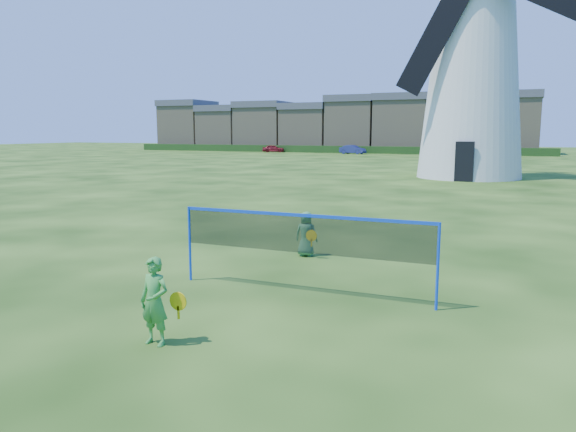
# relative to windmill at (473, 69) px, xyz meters

# --- Properties ---
(ground) EXTENTS (220.00, 220.00, 0.00)m
(ground) POSITION_rel_windmill_xyz_m (-1.15, -29.44, -7.06)
(ground) COLOR black
(ground) RESTS_ON ground
(windmill) EXTENTS (15.39, 6.71, 20.64)m
(windmill) POSITION_rel_windmill_xyz_m (0.00, 0.00, 0.00)
(windmill) COLOR silver
(windmill) RESTS_ON ground
(badminton_net) EXTENTS (5.05, 0.05, 1.55)m
(badminton_net) POSITION_rel_windmill_xyz_m (-0.69, -28.87, -5.92)
(badminton_net) COLOR blue
(badminton_net) RESTS_ON ground
(player_girl) EXTENTS (0.66, 0.36, 1.30)m
(player_girl) POSITION_rel_windmill_xyz_m (-1.75, -32.02, -6.41)
(player_girl) COLOR green
(player_girl) RESTS_ON ground
(player_boy) EXTENTS (0.64, 0.43, 1.12)m
(player_boy) POSITION_rel_windmill_xyz_m (-1.75, -25.86, -6.50)
(player_boy) COLOR #418849
(player_boy) RESTS_ON ground
(terraced_houses) EXTENTS (58.98, 8.40, 8.38)m
(terraced_houses) POSITION_rel_windmill_xyz_m (-23.34, 42.56, -3.03)
(terraced_houses) COLOR tan
(terraced_houses) RESTS_ON ground
(hedge) EXTENTS (62.00, 0.80, 1.00)m
(hedge) POSITION_rel_windmill_xyz_m (-23.15, 36.56, -6.56)
(hedge) COLOR #193814
(hedge) RESTS_ON ground
(car_left) EXTENTS (3.44, 2.30, 1.09)m
(car_left) POSITION_rel_windmill_xyz_m (-30.12, 35.08, -6.51)
(car_left) COLOR maroon
(car_left) RESTS_ON ground
(car_right) EXTENTS (3.84, 2.09, 1.20)m
(car_right) POSITION_rel_windmill_xyz_m (-17.70, 33.81, -6.46)
(car_right) COLOR navy
(car_right) RESTS_ON ground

